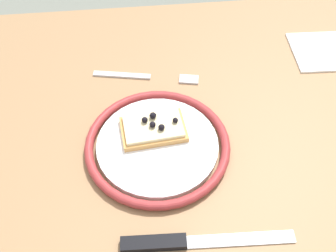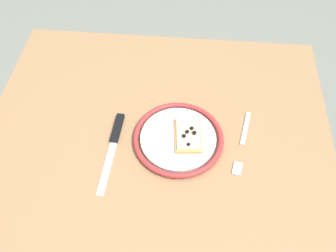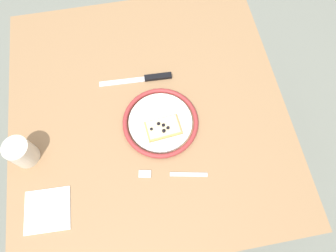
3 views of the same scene
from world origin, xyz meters
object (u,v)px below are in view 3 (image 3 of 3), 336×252
object	(u,v)px
dining_table	(149,120)
pizza_slice_near	(163,128)
napkin	(47,210)
cup	(21,152)
fork	(172,174)
knife	(148,78)
plate	(160,122)

from	to	relation	value
dining_table	pizza_slice_near	world-z (taller)	pizza_slice_near
dining_table	napkin	world-z (taller)	napkin
cup	napkin	xyz separation A→B (m)	(-0.17, -0.05, -0.04)
pizza_slice_near	cup	xyz separation A→B (m)	(-0.01, 0.41, 0.02)
pizza_slice_near	cup	size ratio (longest dim) A/B	1.26
dining_table	napkin	bearing A→B (deg)	128.93
fork	cup	distance (m)	0.44
napkin	dining_table	bearing A→B (deg)	-51.07
knife	napkin	world-z (taller)	knife
knife	fork	xyz separation A→B (m)	(-0.33, -0.02, -0.00)
dining_table	knife	bearing A→B (deg)	-10.16
dining_table	knife	world-z (taller)	knife
cup	dining_table	bearing A→B (deg)	-76.11
dining_table	plate	bearing A→B (deg)	-150.86
knife	napkin	bearing A→B (deg)	137.10
cup	fork	bearing A→B (deg)	-107.61
plate	pizza_slice_near	bearing A→B (deg)	-170.91
plate	pizza_slice_near	xyz separation A→B (m)	(-0.03, -0.00, 0.01)
pizza_slice_near	fork	size ratio (longest dim) A/B	0.55
cup	napkin	world-z (taller)	cup
cup	knife	bearing A→B (deg)	-63.13
pizza_slice_near	napkin	size ratio (longest dim) A/B	0.88
fork	napkin	size ratio (longest dim) A/B	1.59
plate	fork	distance (m)	0.17
fork	napkin	xyz separation A→B (m)	(-0.04, 0.36, 0.00)
fork	cup	world-z (taller)	cup
knife	fork	distance (m)	0.33
dining_table	pizza_slice_near	distance (m)	0.15
pizza_slice_near	cup	distance (m)	0.41
dining_table	fork	world-z (taller)	fork
knife	cup	size ratio (longest dim) A/B	2.73
pizza_slice_near	plate	bearing A→B (deg)	9.09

